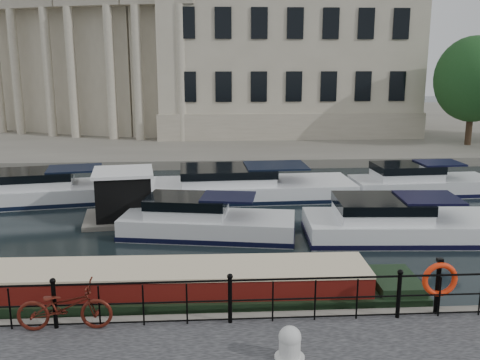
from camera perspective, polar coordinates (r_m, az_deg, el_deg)
name	(u,v)px	position (r m, az deg, el deg)	size (l,w,h in m)	color
ground_plane	(227,301)	(15.22, -1.44, -12.82)	(160.00, 160.00, 0.00)	black
far_bank	(211,124)	(53.08, -3.07, 6.01)	(120.00, 42.00, 0.55)	#6B665B
railing	(230,297)	(12.67, -1.07, -12.33)	(24.14, 0.14, 1.22)	black
civic_building	(200,53)	(48.41, -4.33, 13.36)	(53.55, 31.84, 16.85)	#ADA38C
bicycle	(65,306)	(13.04, -18.21, -12.69)	(0.74, 2.13, 1.12)	#4C160D
mooring_bollard	(290,343)	(11.51, 5.33, -16.96)	(0.63, 0.63, 0.70)	silver
life_ring_post	(439,280)	(13.78, 20.51, -9.99)	(0.86, 0.22, 1.41)	black
narrowboat	(147,296)	(14.87, -9.89, -12.10)	(14.86, 2.23, 1.54)	black
harbour_hut	(124,198)	(22.62, -12.26, -1.87)	(3.60, 3.13, 2.20)	#6B665B
cabin_cruisers	(254,201)	(23.86, 1.53, -2.26)	(25.60, 9.79, 1.99)	silver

